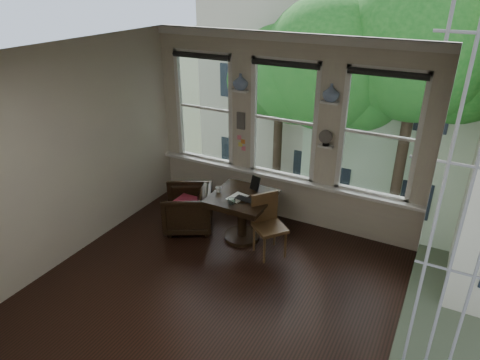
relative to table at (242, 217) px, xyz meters
The scene contains 25 objects.
ground 1.37m from the table, 79.19° to the right, with size 4.50×4.50×0.00m, color black.
ceiling 2.94m from the table, 79.19° to the right, with size 4.50×4.50×0.00m, color silver.
wall_back 1.50m from the table, 75.47° to the left, with size 4.50×4.50×0.00m, color #C0B3A4.
wall_front 3.73m from the table, 86.01° to the right, with size 4.50×4.50×0.00m, color #C0B3A4.
wall_left 2.64m from the table, 147.10° to the right, with size 4.50×4.50×0.00m, color #C0B3A4.
wall_right 3.03m from the table, 27.42° to the right, with size 4.50×4.50×0.00m, color #C0B3A4.
window_left 2.03m from the table, 141.56° to the left, with size 1.10×0.12×1.90m, color white, non-canonical shape.
window_center 1.65m from the table, 75.47° to the left, with size 1.10×0.12×1.90m, color white, non-canonical shape.
window_right 2.36m from the table, 29.35° to the left, with size 1.10×0.12×1.90m, color white, non-canonical shape.
shelf_left 1.98m from the table, 119.21° to the left, with size 0.26×0.16×0.03m, color white.
shelf_right 2.16m from the table, 41.31° to the left, with size 0.26×0.16×0.03m, color white.
intercom 1.58m from the table, 118.37° to the left, with size 0.14×0.06×0.28m, color #59544F.
sticky_notes 1.34m from the table, 118.24° to the left, with size 0.16×0.01×0.24m, color pink, non-canonical shape.
desk_fan 1.73m from the table, 40.63° to the left, with size 0.20×0.20×0.24m, color #59544F, non-canonical shape.
vase_left 2.11m from the table, 119.21° to the left, with size 0.24×0.24×0.25m, color silver.
vase_right 2.27m from the table, 41.31° to the left, with size 0.24×0.24×0.25m, color silver.
table is the anchor object (origin of this frame).
armchair_left 0.92m from the table, behind, with size 0.75×0.77×0.70m, color black.
cushion_red 0.92m from the table, behind, with size 0.45×0.45×0.06m, color maroon.
side_chair_right 0.59m from the table, 18.74° to the right, with size 0.42×0.42×0.92m, color #4F351C, non-canonical shape.
laptop 0.44m from the table, 53.78° to the right, with size 0.35×0.22×0.03m, color black.
mug 0.56m from the table, 169.46° to the right, with size 0.09×0.09×0.09m, color white.
drinking_glass 0.52m from the table, 92.31° to the right, with size 0.11×0.11×0.09m, color white.
tablet 0.56m from the table, 72.05° to the left, with size 0.16×0.02×0.22m, color black.
papers 0.39m from the table, 112.02° to the right, with size 0.22×0.30×0.00m, color silver.
Camera 1 is at (2.38, -3.74, 3.74)m, focal length 32.00 mm.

